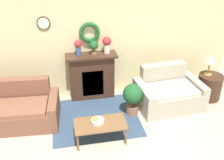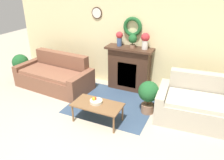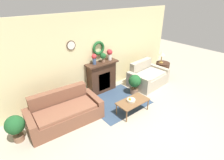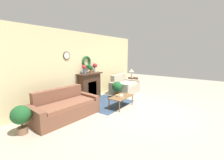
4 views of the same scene
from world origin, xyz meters
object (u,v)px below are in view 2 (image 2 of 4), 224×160
vase_on_mantel_left (119,38)px  vase_on_mantel_right (145,40)px  potted_plant_floor_by_couch (21,64)px  potted_plant_floor_by_loveseat (149,94)px  fireplace (129,68)px  fruit_bowl (96,101)px  coffee_table (97,106)px  couch_left (55,76)px  potted_plant_on_mantel (133,40)px  loveseat_right (194,105)px

vase_on_mantel_left → vase_on_mantel_right: vase_on_mantel_right is taller
vase_on_mantel_left → potted_plant_floor_by_couch: (-2.68, -0.65, -0.86)m
potted_plant_floor_by_couch → potted_plant_floor_by_loveseat: size_ratio=0.98×
potted_plant_floor_by_couch → potted_plant_floor_by_loveseat: 3.72m
fireplace → potted_plant_floor_by_loveseat: bearing=-49.2°
fruit_bowl → potted_plant_floor_by_loveseat: 1.09m
coffee_table → fruit_bowl: 0.10m
fruit_bowl → vase_on_mantel_right: vase_on_mantel_right is taller
fireplace → coffee_table: bearing=-91.8°
fireplace → couch_left: bearing=-158.6°
couch_left → potted_plant_floor_by_couch: size_ratio=2.85×
coffee_table → vase_on_mantel_left: size_ratio=2.76×
coffee_table → vase_on_mantel_right: 1.91m
potted_plant_on_mantel → potted_plant_floor_by_couch: size_ratio=0.45×
couch_left → loveseat_right: loveseat_right is taller
coffee_table → fruit_bowl: bearing=147.1°
couch_left → potted_plant_floor_by_loveseat: couch_left is taller
loveseat_right → fruit_bowl: bearing=-158.1°
fireplace → vase_on_mantel_right: 0.84m
couch_left → vase_on_mantel_left: 1.93m
vase_on_mantel_left → potted_plant_on_mantel: vase_on_mantel_left is taller
coffee_table → potted_plant_on_mantel: 1.83m
coffee_table → fireplace: bearing=88.2°
vase_on_mantel_left → loveseat_right: bearing=-20.0°
couch_left → potted_plant_floor_by_couch: (-1.19, 0.05, 0.14)m
fireplace → loveseat_right: bearing=-22.8°
loveseat_right → fruit_bowl: 1.94m
loveseat_right → potted_plant_on_mantel: size_ratio=4.67×
fruit_bowl → potted_plant_on_mantel: size_ratio=0.77×
potted_plant_floor_by_loveseat → fireplace: bearing=130.8°
fruit_bowl → vase_on_mantel_right: (0.46, 1.56, 0.88)m
vase_on_mantel_left → vase_on_mantel_right: 0.64m
vase_on_mantel_right → loveseat_right: bearing=-28.6°
couch_left → vase_on_mantel_left: bearing=29.1°
coffee_table → vase_on_mantel_right: vase_on_mantel_right is taller
vase_on_mantel_left → potted_plant_floor_by_loveseat: size_ratio=0.49×
fireplace → couch_left: fireplace is taller
vase_on_mantel_left → potted_plant_floor_by_couch: vase_on_mantel_left is taller
vase_on_mantel_right → coffee_table: bearing=-104.5°
coffee_table → vase_on_mantel_left: 1.87m
fireplace → vase_on_mantel_left: bearing=178.9°
couch_left → vase_on_mantel_left: (1.49, 0.70, 1.00)m
coffee_table → loveseat_right: bearing=28.0°
fireplace → loveseat_right: 1.79m
coffee_table → potted_plant_floor_by_couch: bearing=162.1°
coffee_table → vase_on_mantel_left: (-0.22, 1.59, 0.95)m
loveseat_right → fireplace: bearing=152.7°
potted_plant_on_mantel → loveseat_right: bearing=-23.2°
couch_left → vase_on_mantel_right: vase_on_mantel_right is taller
coffee_table → vase_on_mantel_left: vase_on_mantel_left is taller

